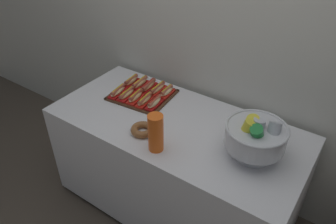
% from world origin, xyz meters
% --- Properties ---
extents(ground_plane, '(10.00, 10.00, 0.00)m').
position_xyz_m(ground_plane, '(0.00, 0.00, 0.00)').
color(ground_plane, '#4C4238').
extents(back_wall, '(6.00, 0.10, 2.60)m').
position_xyz_m(back_wall, '(0.00, 0.47, 1.30)').
color(back_wall, beige).
rests_on(back_wall, ground_plane).
extents(buffet_table, '(1.64, 0.77, 0.78)m').
position_xyz_m(buffet_table, '(0.00, 0.00, 0.41)').
color(buffet_table, silver).
rests_on(buffet_table, ground_plane).
extents(serving_tray, '(0.44, 0.40, 0.01)m').
position_xyz_m(serving_tray, '(-0.37, 0.13, 0.78)').
color(serving_tray, '#472B19').
rests_on(serving_tray, buffet_table).
extents(hot_dog_0, '(0.08, 0.18, 0.06)m').
position_xyz_m(hot_dog_0, '(-0.51, 0.04, 0.81)').
color(hot_dog_0, '#B21414').
rests_on(hot_dog_0, serving_tray).
extents(hot_dog_1, '(0.08, 0.17, 0.06)m').
position_xyz_m(hot_dog_1, '(-0.44, 0.04, 0.81)').
color(hot_dog_1, red).
rests_on(hot_dog_1, serving_tray).
extents(hot_dog_2, '(0.08, 0.17, 0.06)m').
position_xyz_m(hot_dog_2, '(-0.37, 0.05, 0.81)').
color(hot_dog_2, red).
rests_on(hot_dog_2, serving_tray).
extents(hot_dog_3, '(0.08, 0.17, 0.06)m').
position_xyz_m(hot_dog_3, '(-0.29, 0.06, 0.81)').
color(hot_dog_3, red).
rests_on(hot_dog_3, serving_tray).
extents(hot_dog_4, '(0.07, 0.16, 0.06)m').
position_xyz_m(hot_dog_4, '(-0.22, 0.06, 0.81)').
color(hot_dog_4, '#B21414').
rests_on(hot_dog_4, serving_tray).
extents(hot_dog_5, '(0.07, 0.16, 0.06)m').
position_xyz_m(hot_dog_5, '(-0.53, 0.20, 0.81)').
color(hot_dog_5, '#B21414').
rests_on(hot_dog_5, serving_tray).
extents(hot_dog_6, '(0.07, 0.18, 0.06)m').
position_xyz_m(hot_dog_6, '(-0.45, 0.21, 0.81)').
color(hot_dog_6, '#B21414').
rests_on(hot_dog_6, serving_tray).
extents(hot_dog_7, '(0.08, 0.19, 0.06)m').
position_xyz_m(hot_dog_7, '(-0.38, 0.22, 0.81)').
color(hot_dog_7, '#B21414').
rests_on(hot_dog_7, serving_tray).
extents(hot_dog_8, '(0.07, 0.18, 0.06)m').
position_xyz_m(hot_dog_8, '(-0.31, 0.22, 0.81)').
color(hot_dog_8, red).
rests_on(hot_dog_8, serving_tray).
extents(hot_dog_9, '(0.07, 0.16, 0.06)m').
position_xyz_m(hot_dog_9, '(-0.23, 0.23, 0.81)').
color(hot_dog_9, red).
rests_on(hot_dog_9, serving_tray).
extents(punch_bowl, '(0.33, 0.33, 0.26)m').
position_xyz_m(punch_bowl, '(0.52, -0.02, 0.92)').
color(punch_bowl, silver).
rests_on(punch_bowl, buffet_table).
extents(cup_stack, '(0.09, 0.09, 0.23)m').
position_xyz_m(cup_stack, '(0.04, -0.27, 0.89)').
color(cup_stack, '#EA5B19').
rests_on(cup_stack, buffet_table).
extents(donut, '(0.15, 0.15, 0.04)m').
position_xyz_m(donut, '(-0.11, -0.19, 0.80)').
color(donut, brown).
rests_on(donut, buffet_table).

